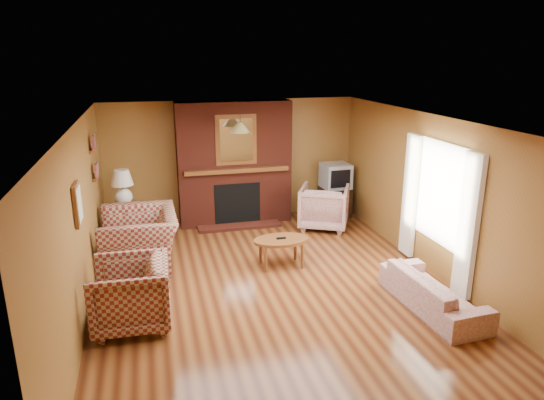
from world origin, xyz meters
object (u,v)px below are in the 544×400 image
object	(u,v)px
plaid_loveseat	(139,239)
coffee_table	(281,242)
table_lamp	(122,186)
tv_stand	(335,202)
plaid_armchair	(130,294)
floral_sofa	(433,292)
floral_armchair	(324,207)
crt_tv	(336,176)
fireplace	(235,164)
side_table	(126,223)

from	to	relation	value
plaid_loveseat	coffee_table	xyz separation A→B (m)	(2.16, -0.61, -0.03)
coffee_table	table_lamp	size ratio (longest dim) A/B	1.37
table_lamp	tv_stand	size ratio (longest dim) A/B	1.04
plaid_armchair	floral_sofa	world-z (taller)	plaid_armchair
floral_sofa	coffee_table	bearing A→B (deg)	38.07
floral_armchair	table_lamp	xyz separation A→B (m)	(-3.70, 0.23, 0.61)
plaid_loveseat	floral_armchair	xyz separation A→B (m)	(3.45, 0.92, -0.02)
coffee_table	tv_stand	distance (m)	2.74
table_lamp	tv_stand	world-z (taller)	table_lamp
floral_sofa	table_lamp	bearing A→B (deg)	44.99
coffee_table	crt_tv	distance (m)	2.77
fireplace	table_lamp	distance (m)	2.17
tv_stand	plaid_armchair	bearing A→B (deg)	-142.55
floral_sofa	coffee_table	size ratio (longest dim) A/B	1.90
fireplace	plaid_armchair	bearing A→B (deg)	-118.90
fireplace	tv_stand	bearing A→B (deg)	-5.15
tv_stand	crt_tv	size ratio (longest dim) A/B	1.10
floral_armchair	table_lamp	size ratio (longest dim) A/B	1.42
coffee_table	tv_stand	size ratio (longest dim) A/B	1.42
floral_sofa	side_table	world-z (taller)	side_table
fireplace	table_lamp	size ratio (longest dim) A/B	3.72
plaid_loveseat	floral_armchair	bearing A→B (deg)	104.14
plaid_loveseat	floral_sofa	xyz separation A→B (m)	(3.75, -2.41, -0.19)
fireplace	side_table	xyz separation A→B (m)	(-2.10, -0.53, -0.85)
plaid_armchair	side_table	size ratio (longest dim) A/B	1.40
crt_tv	coffee_table	bearing A→B (deg)	-129.47
side_table	tv_stand	size ratio (longest dim) A/B	1.08
floral_armchair	coffee_table	xyz separation A→B (m)	(-1.29, -1.53, -0.01)
fireplace	coffee_table	size ratio (longest dim) A/B	2.72
plaid_armchair	side_table	distance (m)	3.00
floral_armchair	coffee_table	world-z (taller)	floral_armchair
floral_armchair	crt_tv	bearing A→B (deg)	-100.84
plaid_loveseat	plaid_armchair	xyz separation A→B (m)	(-0.10, -1.85, -0.01)
plaid_loveseat	table_lamp	world-z (taller)	table_lamp
plaid_armchair	table_lamp	world-z (taller)	table_lamp
plaid_armchair	crt_tv	distance (m)	5.23
coffee_table	floral_armchair	bearing A→B (deg)	49.94
coffee_table	tv_stand	xyz separation A→B (m)	(1.74, 2.11, -0.10)
coffee_table	table_lamp	distance (m)	3.05
coffee_table	side_table	distance (m)	2.99
fireplace	plaid_loveseat	distance (m)	2.61
fireplace	coffee_table	world-z (taller)	fireplace
plaid_loveseat	floral_sofa	distance (m)	4.46
tv_stand	floral_sofa	bearing A→B (deg)	-94.67
table_lamp	crt_tv	size ratio (longest dim) A/B	1.14
side_table	crt_tv	distance (m)	4.20
table_lamp	tv_stand	xyz separation A→B (m)	(4.15, 0.35, -0.72)
table_lamp	plaid_armchair	bearing A→B (deg)	-87.14
floral_sofa	crt_tv	xyz separation A→B (m)	(0.15, 3.91, 0.62)
fireplace	tv_stand	world-z (taller)	fireplace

